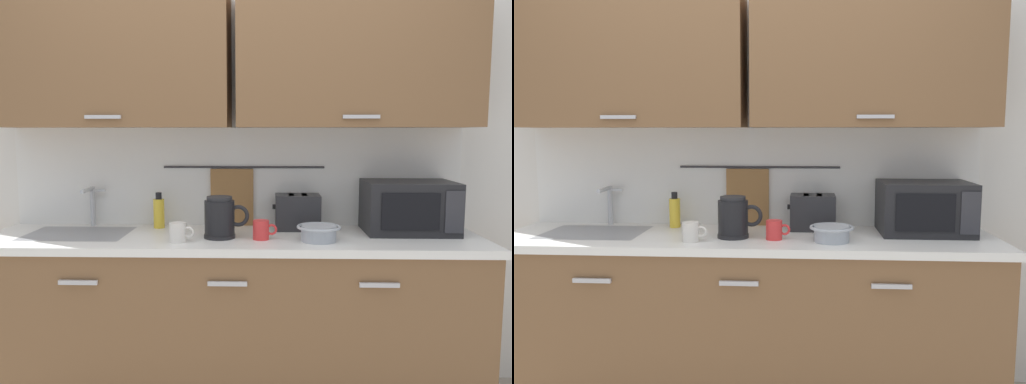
% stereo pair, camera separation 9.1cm
% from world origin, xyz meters
% --- Properties ---
extents(counter_unit, '(2.53, 0.64, 0.90)m').
position_xyz_m(counter_unit, '(-0.01, 0.30, 0.46)').
color(counter_unit, brown).
rests_on(counter_unit, ground).
extents(back_wall_assembly, '(3.70, 0.41, 2.50)m').
position_xyz_m(back_wall_assembly, '(-0.00, 0.53, 1.52)').
color(back_wall_assembly, silver).
rests_on(back_wall_assembly, ground).
extents(sink_faucet, '(0.09, 0.17, 0.22)m').
position_xyz_m(sink_faucet, '(-0.81, 0.53, 1.04)').
color(sink_faucet, '#B2B5BA').
rests_on(sink_faucet, counter_unit).
extents(microwave, '(0.46, 0.35, 0.27)m').
position_xyz_m(microwave, '(0.92, 0.41, 1.04)').
color(microwave, black).
rests_on(microwave, counter_unit).
extents(electric_kettle, '(0.23, 0.16, 0.21)m').
position_xyz_m(electric_kettle, '(-0.05, 0.24, 1.00)').
color(electric_kettle, black).
rests_on(electric_kettle, counter_unit).
extents(dish_soap_bottle, '(0.06, 0.06, 0.20)m').
position_xyz_m(dish_soap_bottle, '(-0.42, 0.49, 0.99)').
color(dish_soap_bottle, yellow).
rests_on(dish_soap_bottle, counter_unit).
extents(mug_near_sink, '(0.12, 0.08, 0.09)m').
position_xyz_m(mug_near_sink, '(-0.25, 0.13, 0.95)').
color(mug_near_sink, silver).
rests_on(mug_near_sink, counter_unit).
extents(mixing_bowl, '(0.21, 0.21, 0.08)m').
position_xyz_m(mixing_bowl, '(0.43, 0.18, 0.94)').
color(mixing_bowl, '#A5ADB7').
rests_on(mixing_bowl, counter_unit).
extents(toaster, '(0.26, 0.17, 0.19)m').
position_xyz_m(toaster, '(0.34, 0.47, 1.00)').
color(toaster, '#232326').
rests_on(toaster, counter_unit).
extents(mug_by_kettle, '(0.12, 0.08, 0.09)m').
position_xyz_m(mug_by_kettle, '(0.15, 0.20, 0.95)').
color(mug_by_kettle, red).
rests_on(mug_by_kettle, counter_unit).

